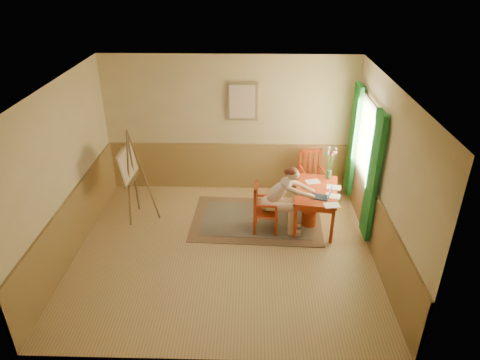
{
  "coord_description": "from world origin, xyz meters",
  "views": [
    {
      "loc": [
        0.42,
        -5.99,
        4.47
      ],
      "look_at": [
        0.25,
        0.55,
        1.05
      ],
      "focal_mm": 32.67,
      "sensor_mm": 36.0,
      "label": 1
    }
  ],
  "objects_px": {
    "figure": "(282,197)",
    "easel": "(129,167)",
    "chair_left": "(263,208)",
    "table": "(316,194)",
    "laptop": "(323,196)",
    "chair_back": "(311,176)"
  },
  "relations": [
    {
      "from": "figure",
      "to": "easel",
      "type": "xyz_separation_m",
      "value": [
        -2.72,
        0.4,
        0.34
      ]
    },
    {
      "from": "chair_left",
      "to": "chair_back",
      "type": "bearing_deg",
      "value": 50.86
    },
    {
      "from": "chair_back",
      "to": "easel",
      "type": "bearing_deg",
      "value": -166.55
    },
    {
      "from": "chair_left",
      "to": "laptop",
      "type": "relative_size",
      "value": 2.36
    },
    {
      "from": "table",
      "to": "chair_back",
      "type": "xyz_separation_m",
      "value": [
        0.03,
        0.95,
        -0.12
      ]
    },
    {
      "from": "figure",
      "to": "easel",
      "type": "distance_m",
      "value": 2.77
    },
    {
      "from": "chair_left",
      "to": "figure",
      "type": "distance_m",
      "value": 0.4
    },
    {
      "from": "figure",
      "to": "laptop",
      "type": "distance_m",
      "value": 0.7
    },
    {
      "from": "table",
      "to": "laptop",
      "type": "xyz_separation_m",
      "value": [
        0.06,
        -0.3,
        0.13
      ]
    },
    {
      "from": "figure",
      "to": "table",
      "type": "bearing_deg",
      "value": 22.55
    },
    {
      "from": "chair_back",
      "to": "laptop",
      "type": "height_order",
      "value": "chair_back"
    },
    {
      "from": "laptop",
      "to": "table",
      "type": "bearing_deg",
      "value": 101.49
    },
    {
      "from": "table",
      "to": "laptop",
      "type": "relative_size",
      "value": 3.36
    },
    {
      "from": "chair_back",
      "to": "chair_left",
      "type": "bearing_deg",
      "value": -129.14
    },
    {
      "from": "chair_back",
      "to": "easel",
      "type": "xyz_separation_m",
      "value": [
        -3.38,
        -0.81,
        0.54
      ]
    },
    {
      "from": "chair_back",
      "to": "easel",
      "type": "distance_m",
      "value": 3.52
    },
    {
      "from": "chair_back",
      "to": "figure",
      "type": "height_order",
      "value": "figure"
    },
    {
      "from": "laptop",
      "to": "chair_back",
      "type": "bearing_deg",
      "value": 91.64
    },
    {
      "from": "chair_back",
      "to": "table",
      "type": "bearing_deg",
      "value": -91.51
    },
    {
      "from": "table",
      "to": "easel",
      "type": "bearing_deg",
      "value": 177.61
    },
    {
      "from": "laptop",
      "to": "figure",
      "type": "bearing_deg",
      "value": 177.15
    },
    {
      "from": "table",
      "to": "chair_left",
      "type": "distance_m",
      "value": 0.99
    }
  ]
}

